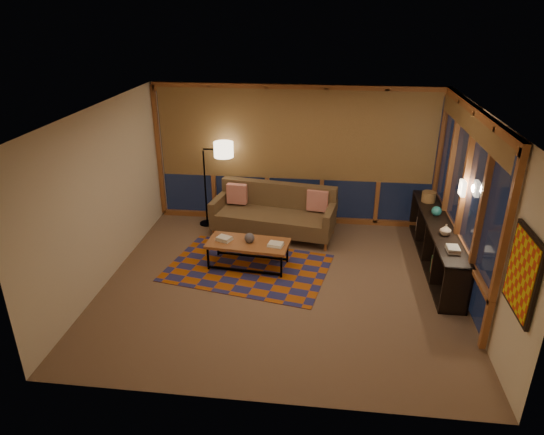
# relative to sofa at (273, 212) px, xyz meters

# --- Properties ---
(floor) EXTENTS (5.50, 5.00, 0.01)m
(floor) POSITION_rel_sofa_xyz_m (0.33, -1.73, -0.46)
(floor) COLOR #826652
(floor) RESTS_ON ground
(ceiling) EXTENTS (5.50, 5.00, 0.01)m
(ceiling) POSITION_rel_sofa_xyz_m (0.33, -1.73, 2.24)
(ceiling) COLOR white
(ceiling) RESTS_ON walls
(walls) EXTENTS (5.51, 5.01, 2.70)m
(walls) POSITION_rel_sofa_xyz_m (0.33, -1.73, 0.89)
(walls) COLOR beige
(walls) RESTS_ON floor
(window_wall_back) EXTENTS (5.30, 0.16, 2.60)m
(window_wall_back) POSITION_rel_sofa_xyz_m (0.33, 0.70, 0.89)
(window_wall_back) COLOR #A26637
(window_wall_back) RESTS_ON walls
(window_wall_right) EXTENTS (0.16, 3.70, 2.60)m
(window_wall_right) POSITION_rel_sofa_xyz_m (3.01, -1.13, 0.89)
(window_wall_right) COLOR #A26637
(window_wall_right) RESTS_ON walls
(wall_art) EXTENTS (0.06, 0.74, 0.94)m
(wall_art) POSITION_rel_sofa_xyz_m (3.04, -3.58, 0.99)
(wall_art) COLOR red
(wall_art) RESTS_ON walls
(wall_sconce) EXTENTS (0.12, 0.18, 0.22)m
(wall_sconce) POSITION_rel_sofa_xyz_m (2.95, -1.28, 1.09)
(wall_sconce) COLOR beige
(wall_sconce) RESTS_ON walls
(sofa) EXTENTS (2.36, 1.25, 0.92)m
(sofa) POSITION_rel_sofa_xyz_m (0.00, 0.00, 0.00)
(sofa) COLOR brown
(sofa) RESTS_ON floor
(pillow_left) EXTENTS (0.39, 0.16, 0.38)m
(pillow_left) POSITION_rel_sofa_xyz_m (-0.74, 0.28, 0.19)
(pillow_left) COLOR red
(pillow_left) RESTS_ON sofa
(pillow_right) EXTENTS (0.41, 0.19, 0.39)m
(pillow_right) POSITION_rel_sofa_xyz_m (0.81, 0.12, 0.20)
(pillow_right) COLOR red
(pillow_right) RESTS_ON sofa
(area_rug) EXTENTS (2.86, 2.18, 0.01)m
(area_rug) POSITION_rel_sofa_xyz_m (-0.28, -1.32, -0.45)
(area_rug) COLOR #A74D0F
(area_rug) RESTS_ON floor
(coffee_table) EXTENTS (1.39, 0.74, 0.45)m
(coffee_table) POSITION_rel_sofa_xyz_m (-0.28, -1.25, -0.24)
(coffee_table) COLOR #A26637
(coffee_table) RESTS_ON floor
(book_stack_a) EXTENTS (0.27, 0.24, 0.06)m
(book_stack_a) POSITION_rel_sofa_xyz_m (-0.68, -1.23, 0.02)
(book_stack_a) COLOR white
(book_stack_a) RESTS_ON coffee_table
(book_stack_b) EXTENTS (0.28, 0.24, 0.05)m
(book_stack_b) POSITION_rel_sofa_xyz_m (0.19, -1.31, 0.01)
(book_stack_b) COLOR white
(book_stack_b) RESTS_ON coffee_table
(ceramic_pot) EXTENTS (0.18, 0.18, 0.17)m
(ceramic_pot) POSITION_rel_sofa_xyz_m (-0.25, -1.24, 0.07)
(ceramic_pot) COLOR black
(ceramic_pot) RESTS_ON coffee_table
(floor_lamp) EXTENTS (0.58, 0.40, 1.69)m
(floor_lamp) POSITION_rel_sofa_xyz_m (-1.37, 0.34, 0.39)
(floor_lamp) COLOR black
(floor_lamp) RESTS_ON floor
(bookshelf) EXTENTS (0.40, 3.01, 0.75)m
(bookshelf) POSITION_rel_sofa_xyz_m (2.82, -0.79, -0.08)
(bookshelf) COLOR black
(bookshelf) RESTS_ON floor
(basket) EXTENTS (0.31, 0.31, 0.18)m
(basket) POSITION_rel_sofa_xyz_m (2.80, 0.15, 0.39)
(basket) COLOR #A27F4E
(basket) RESTS_ON bookshelf
(teal_bowl) EXTENTS (0.21, 0.21, 0.17)m
(teal_bowl) POSITION_rel_sofa_xyz_m (2.82, -0.49, 0.38)
(teal_bowl) COLOR #267676
(teal_bowl) RESTS_ON bookshelf
(vase) EXTENTS (0.19, 0.19, 0.18)m
(vase) POSITION_rel_sofa_xyz_m (2.82, -1.24, 0.38)
(vase) COLOR tan
(vase) RESTS_ON bookshelf
(shelf_book_stack) EXTENTS (0.24, 0.30, 0.08)m
(shelf_book_stack) POSITION_rel_sofa_xyz_m (2.82, -1.78, 0.33)
(shelf_book_stack) COLOR white
(shelf_book_stack) RESTS_ON bookshelf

